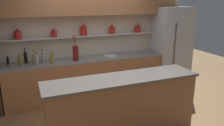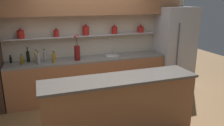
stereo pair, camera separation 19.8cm
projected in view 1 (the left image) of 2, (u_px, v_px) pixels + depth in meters
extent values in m
plane|color=brown|center=(112.00, 120.00, 4.15)|extent=(12.00, 12.00, 0.00)
cube|color=beige|center=(87.00, 39.00, 5.22)|extent=(5.20, 0.10, 2.60)
cube|color=#B7B7BC|center=(84.00, 36.00, 5.03)|extent=(3.48, 0.18, 0.02)
cylinder|color=#AD1E19|center=(18.00, 35.00, 4.49)|extent=(0.14, 0.14, 0.17)
sphere|color=#AD1E19|center=(17.00, 30.00, 4.46)|extent=(0.05, 0.05, 0.05)
cylinder|color=#AD1E19|center=(54.00, 34.00, 4.76)|extent=(0.11, 0.11, 0.15)
sphere|color=#AD1E19|center=(54.00, 29.00, 4.73)|extent=(0.04, 0.04, 0.04)
cylinder|color=#AD1E19|center=(84.00, 31.00, 4.99)|extent=(0.15, 0.15, 0.20)
sphere|color=#AD1E19|center=(84.00, 25.00, 4.95)|extent=(0.05, 0.05, 0.05)
cylinder|color=#AD1E19|center=(112.00, 30.00, 5.24)|extent=(0.13, 0.13, 0.17)
sphere|color=#AD1E19|center=(112.00, 26.00, 5.21)|extent=(0.05, 0.05, 0.05)
cylinder|color=#AD1E19|center=(138.00, 29.00, 5.50)|extent=(0.15, 0.15, 0.15)
sphere|color=#AD1E19|center=(138.00, 25.00, 5.47)|extent=(0.05, 0.05, 0.05)
cube|color=#99603D|center=(88.00, 5.00, 4.81)|extent=(4.42, 0.34, 0.42)
cube|color=#99603D|center=(88.00, 78.00, 5.10)|extent=(3.58, 0.62, 0.88)
cube|color=slate|center=(87.00, 59.00, 4.97)|extent=(3.58, 0.62, 0.04)
cube|color=#99603D|center=(122.00, 108.00, 3.59)|extent=(2.46, 0.55, 0.98)
cube|color=#56514C|center=(123.00, 79.00, 3.45)|extent=(2.52, 0.61, 0.04)
cube|color=#B7B7BC|center=(171.00, 47.00, 5.71)|extent=(0.89, 0.70, 2.05)
cylinder|color=#4C4C51|center=(175.00, 46.00, 5.30)|extent=(0.02, 0.02, 1.13)
cylinder|color=maroon|center=(76.00, 53.00, 4.76)|extent=(0.13, 0.13, 0.32)
cylinder|color=#4C3319|center=(75.00, 41.00, 4.67)|extent=(0.05, 0.02, 0.24)
sphere|color=red|center=(76.00, 35.00, 4.61)|extent=(0.04, 0.04, 0.04)
cylinder|color=#4C3319|center=(75.00, 42.00, 4.69)|extent=(0.03, 0.03, 0.21)
sphere|color=red|center=(74.00, 37.00, 4.62)|extent=(0.04, 0.04, 0.04)
cylinder|color=#4C3319|center=(74.00, 42.00, 4.71)|extent=(0.03, 0.01, 0.20)
sphere|color=red|center=(73.00, 37.00, 4.72)|extent=(0.05, 0.05, 0.05)
cylinder|color=#B7B7BC|center=(110.00, 56.00, 5.17)|extent=(0.31, 0.31, 0.02)
cylinder|color=#B7B7BC|center=(108.00, 50.00, 5.24)|extent=(0.02, 0.02, 0.22)
cylinder|color=#B7B7BC|center=(109.00, 46.00, 5.15)|extent=(0.02, 0.12, 0.02)
cylinder|color=black|center=(8.00, 61.00, 4.50)|extent=(0.05, 0.05, 0.13)
cylinder|color=black|center=(7.00, 58.00, 4.47)|extent=(0.03, 0.03, 0.04)
cylinder|color=black|center=(7.00, 57.00, 4.47)|extent=(0.03, 0.03, 0.01)
cylinder|color=#9E4C0A|center=(52.00, 57.00, 4.80)|extent=(0.05, 0.05, 0.13)
cylinder|color=#9E4C0A|center=(52.00, 54.00, 4.78)|extent=(0.03, 0.03, 0.04)
cylinder|color=black|center=(52.00, 53.00, 4.78)|extent=(0.03, 0.03, 0.01)
cylinder|color=olive|center=(52.00, 59.00, 4.57)|extent=(0.06, 0.06, 0.19)
cylinder|color=olive|center=(52.00, 53.00, 4.54)|extent=(0.03, 0.03, 0.05)
cylinder|color=black|center=(52.00, 52.00, 4.53)|extent=(0.03, 0.03, 0.01)
cylinder|color=brown|center=(20.00, 62.00, 4.41)|extent=(0.06, 0.06, 0.15)
cylinder|color=brown|center=(19.00, 57.00, 4.39)|extent=(0.03, 0.03, 0.05)
cylinder|color=black|center=(19.00, 56.00, 4.38)|extent=(0.03, 0.03, 0.01)
cylinder|color=gray|center=(37.00, 60.00, 4.45)|extent=(0.07, 0.07, 0.21)
cylinder|color=gray|center=(36.00, 54.00, 4.41)|extent=(0.03, 0.03, 0.04)
cylinder|color=black|center=(36.00, 53.00, 4.40)|extent=(0.03, 0.03, 0.01)
cylinder|color=tan|center=(34.00, 58.00, 4.58)|extent=(0.07, 0.07, 0.21)
cylinder|color=tan|center=(34.00, 52.00, 4.55)|extent=(0.03, 0.03, 0.04)
cylinder|color=black|center=(34.00, 51.00, 4.54)|extent=(0.03, 0.03, 0.01)
cylinder|color=gray|center=(43.00, 58.00, 4.61)|extent=(0.06, 0.06, 0.22)
cylinder|color=gray|center=(42.00, 52.00, 4.57)|extent=(0.03, 0.03, 0.04)
cylinder|color=black|center=(42.00, 50.00, 4.56)|extent=(0.03, 0.03, 0.01)
cylinder|color=black|center=(26.00, 58.00, 4.59)|extent=(0.07, 0.07, 0.23)
cylinder|color=black|center=(25.00, 50.00, 4.55)|extent=(0.02, 0.02, 0.08)
cylinder|color=black|center=(25.00, 48.00, 4.54)|extent=(0.03, 0.03, 0.01)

